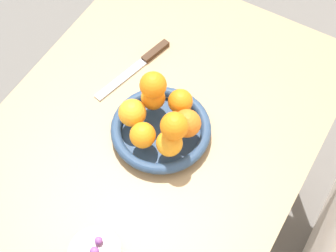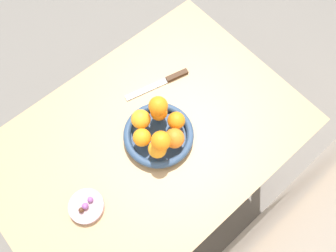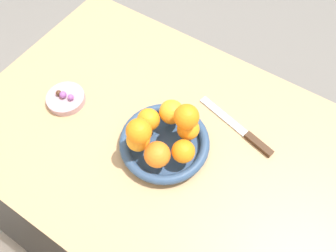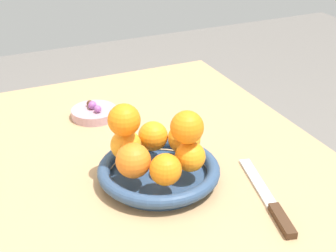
% 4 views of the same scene
% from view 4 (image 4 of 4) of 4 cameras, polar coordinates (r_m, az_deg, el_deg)
% --- Properties ---
extents(dining_table, '(1.10, 0.76, 0.74)m').
position_cam_4_polar(dining_table, '(1.13, -0.58, -8.66)').
color(dining_table, tan).
rests_on(dining_table, ground_plane).
extents(fruit_bowl, '(0.25, 0.25, 0.04)m').
position_cam_4_polar(fruit_bowl, '(1.03, -1.03, -5.11)').
color(fruit_bowl, navy).
rests_on(fruit_bowl, dining_table).
extents(candy_dish, '(0.11, 0.11, 0.02)m').
position_cam_4_polar(candy_dish, '(1.31, -8.19, 1.44)').
color(candy_dish, '#B28C99').
rests_on(candy_dish, dining_table).
extents(orange_0, '(0.06, 0.06, 0.06)m').
position_cam_4_polar(orange_0, '(0.99, 2.47, -3.40)').
color(orange_0, orange).
rests_on(orange_0, fruit_bowl).
extents(orange_1, '(0.07, 0.07, 0.07)m').
position_cam_4_polar(orange_1, '(1.05, 1.81, -1.35)').
color(orange_1, orange).
rests_on(orange_1, fruit_bowl).
extents(orange_2, '(0.06, 0.06, 0.06)m').
position_cam_4_polar(orange_2, '(1.06, -1.67, -1.13)').
color(orange_2, orange).
rests_on(orange_2, fruit_bowl).
extents(orange_3, '(0.06, 0.06, 0.06)m').
position_cam_4_polar(orange_3, '(1.03, -4.69, -2.13)').
color(orange_3, orange).
rests_on(orange_3, fruit_bowl).
extents(orange_4, '(0.07, 0.07, 0.07)m').
position_cam_4_polar(orange_4, '(0.97, -3.87, -3.85)').
color(orange_4, orange).
rests_on(orange_4, fruit_bowl).
extents(orange_5, '(0.06, 0.06, 0.06)m').
position_cam_4_polar(orange_5, '(0.95, -0.27, -4.85)').
color(orange_5, orange).
rests_on(orange_5, fruit_bowl).
extents(orange_6, '(0.06, 0.06, 0.06)m').
position_cam_4_polar(orange_6, '(0.99, -4.95, 0.74)').
color(orange_6, orange).
rests_on(orange_6, orange_3).
extents(orange_7, '(0.06, 0.06, 0.06)m').
position_cam_4_polar(orange_7, '(0.96, 2.13, -0.14)').
color(orange_7, orange).
rests_on(orange_7, orange_0).
extents(candy_ball_0, '(0.02, 0.02, 0.02)m').
position_cam_4_polar(candy_ball_0, '(1.31, -8.65, 2.49)').
color(candy_ball_0, '#472819').
rests_on(candy_ball_0, candy_dish).
extents(candy_ball_1, '(0.02, 0.02, 0.02)m').
position_cam_4_polar(candy_ball_1, '(1.28, -7.80, 1.87)').
color(candy_ball_1, '#8C4C99').
rests_on(candy_ball_1, candy_dish).
extents(candy_ball_2, '(0.01, 0.01, 0.01)m').
position_cam_4_polar(candy_ball_2, '(1.30, -8.51, 2.18)').
color(candy_ball_2, '#C6384C').
rests_on(candy_ball_2, candy_dish).
extents(candy_ball_3, '(0.02, 0.02, 0.02)m').
position_cam_4_polar(candy_ball_3, '(1.30, -8.39, 2.30)').
color(candy_ball_3, '#8C4C99').
rests_on(candy_ball_3, candy_dish).
extents(knife, '(0.26, 0.08, 0.01)m').
position_cam_4_polar(knife, '(1.00, 11.22, -8.19)').
color(knife, '#3F2819').
rests_on(knife, dining_table).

